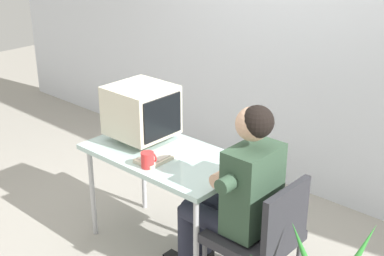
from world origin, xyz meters
TOP-DOWN VIEW (x-y plane):
  - ground_plane at (0.00, 0.00)m, footprint 12.00×12.00m
  - wall_back at (0.30, 1.40)m, footprint 8.00×0.10m
  - desk at (0.00, 0.00)m, footprint 1.12×0.62m
  - crt_monitor at (-0.27, 0.05)m, footprint 0.42×0.40m
  - keyboard at (0.02, -0.03)m, footprint 0.17×0.43m
  - office_chair at (0.82, -0.03)m, footprint 0.47×0.47m
  - person_seated at (0.62, -0.03)m, footprint 0.73×0.55m
  - desk_mug at (0.06, -0.22)m, footprint 0.08×0.09m

SIDE VIEW (x-z plane):
  - ground_plane at x=0.00m, z-range 0.00..0.00m
  - office_chair at x=0.82m, z-range 0.06..0.90m
  - desk at x=0.00m, z-range 0.30..1.03m
  - person_seated at x=0.62m, z-range 0.05..1.31m
  - keyboard at x=0.02m, z-range 0.73..0.76m
  - desk_mug at x=0.06m, z-range 0.73..0.83m
  - crt_monitor at x=-0.27m, z-range 0.75..1.15m
  - wall_back at x=0.30m, z-range 0.00..3.00m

